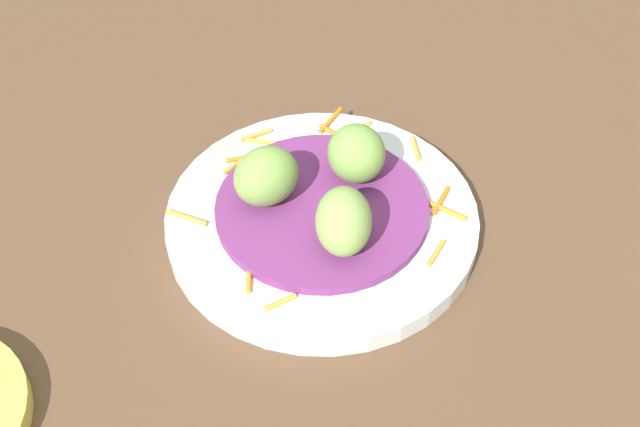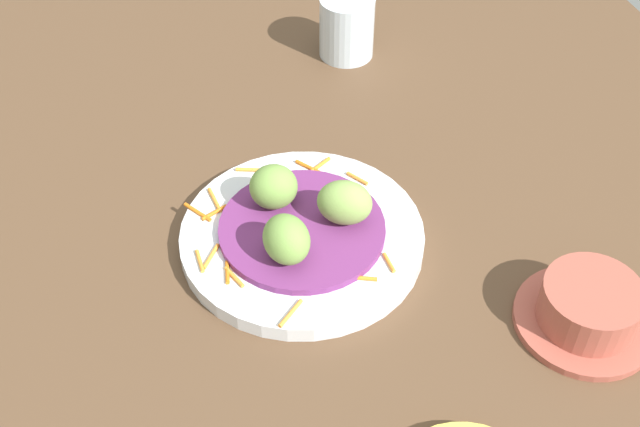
# 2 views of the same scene
# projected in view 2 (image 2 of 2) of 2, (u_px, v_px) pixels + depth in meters

# --- Properties ---
(table_surface) EXTENTS (1.10, 1.10, 0.02)m
(table_surface) POSITION_uv_depth(u_px,v_px,m) (317.00, 207.00, 0.88)
(table_surface) COLOR brown
(table_surface) RESTS_ON ground
(main_plate) EXTENTS (0.25, 0.25, 0.02)m
(main_plate) POSITION_uv_depth(u_px,v_px,m) (302.00, 237.00, 0.82)
(main_plate) COLOR silver
(main_plate) RESTS_ON table_surface
(cabbage_bed) EXTENTS (0.17, 0.17, 0.01)m
(cabbage_bed) POSITION_uv_depth(u_px,v_px,m) (302.00, 229.00, 0.81)
(cabbage_bed) COLOR #702D6B
(cabbage_bed) RESTS_ON main_plate
(carrot_garnish) EXTENTS (0.22, 0.20, 0.00)m
(carrot_garnish) POSITION_uv_depth(u_px,v_px,m) (266.00, 225.00, 0.82)
(carrot_garnish) COLOR orange
(carrot_garnish) RESTS_ON main_plate
(guac_scoop_left) EXTENTS (0.05, 0.06, 0.05)m
(guac_scoop_left) POSITION_uv_depth(u_px,v_px,m) (273.00, 187.00, 0.81)
(guac_scoop_left) COLOR #759E47
(guac_scoop_left) RESTS_ON cabbage_bed
(guac_scoop_center) EXTENTS (0.06, 0.05, 0.05)m
(guac_scoop_center) POSITION_uv_depth(u_px,v_px,m) (286.00, 239.00, 0.76)
(guac_scoop_center) COLOR #759E47
(guac_scoop_center) RESTS_ON cabbage_bed
(guac_scoop_right) EXTENTS (0.06, 0.07, 0.05)m
(guac_scoop_right) POSITION_uv_depth(u_px,v_px,m) (345.00, 203.00, 0.80)
(guac_scoop_right) COLOR #84A851
(guac_scoop_right) RESTS_ON cabbage_bed
(terracotta_bowl) EXTENTS (0.13, 0.13, 0.05)m
(terracotta_bowl) POSITION_uv_depth(u_px,v_px,m) (588.00, 309.00, 0.74)
(terracotta_bowl) COLOR #A85142
(terracotta_bowl) RESTS_ON table_surface
(water_glass) EXTENTS (0.07, 0.07, 0.08)m
(water_glass) POSITION_uv_depth(u_px,v_px,m) (347.00, 27.00, 1.04)
(water_glass) COLOR silver
(water_glass) RESTS_ON table_surface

